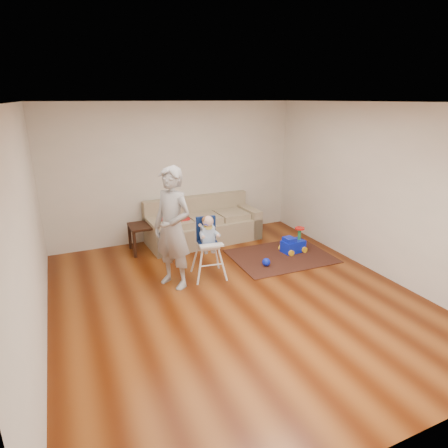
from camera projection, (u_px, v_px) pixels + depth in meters
name	position (u px, v px, depth m)	size (l,w,h in m)	color
ground	(235.00, 297.00, 5.44)	(5.50, 5.50, 0.00)	#4B1B05
room_envelope	(220.00, 163.00, 5.30)	(5.04, 5.52, 2.72)	silver
sofa	(203.00, 221.00, 7.45)	(2.26, 1.02, 0.86)	tan
side_table	(144.00, 238.00, 7.01)	(0.52, 0.52, 0.52)	black
area_rug	(281.00, 256.00, 6.83)	(1.76, 1.32, 0.01)	#32170F
ride_on_toy	(293.00, 240.00, 6.95)	(0.42, 0.30, 0.45)	#0D22E2
toy_ball	(266.00, 262.00, 6.40)	(0.14, 0.14, 0.14)	#0D22E2
high_chair	(208.00, 248.00, 5.93)	(0.54, 0.54, 1.03)	white
adult	(172.00, 229.00, 5.52)	(0.67, 0.44, 1.84)	#9C9C9F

